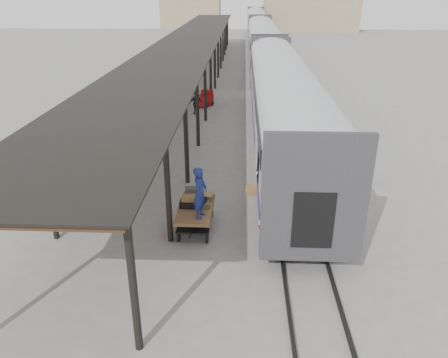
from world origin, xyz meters
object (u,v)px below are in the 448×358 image
at_px(porter, 200,193).
at_px(baggage_cart, 196,213).
at_px(pedestrian, 196,103).
at_px(luggage_tug, 205,99).

bearing_deg(porter, baggage_cart, 34.86).
bearing_deg(porter, pedestrian, 20.24).
bearing_deg(luggage_tug, porter, -60.82).
bearing_deg(baggage_cart, pedestrian, 96.59).
relative_size(baggage_cart, pedestrian, 1.54).
bearing_deg(baggage_cart, porter, -68.15).
distance_m(baggage_cart, pedestrian, 15.70).
xyz_separation_m(baggage_cart, pedestrian, (-1.58, 15.62, 0.14)).
xyz_separation_m(baggage_cart, porter, (0.25, -0.65, 1.13)).
bearing_deg(pedestrian, luggage_tug, -119.02).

